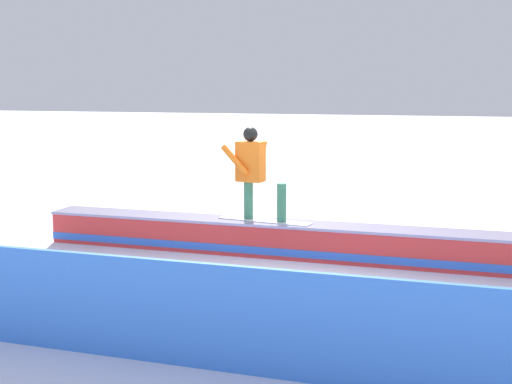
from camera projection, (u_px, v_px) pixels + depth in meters
The scene contains 4 objects.
ground_plane at pixel (294, 256), 9.49m from camera, with size 120.00×120.00×0.00m, color white.
grind_box at pixel (294, 241), 9.46m from camera, with size 7.99×1.07×0.51m.
snowboarder at pixel (254, 170), 9.50m from camera, with size 1.46×0.42×1.41m.
safety_fence at pixel (162, 312), 5.69m from camera, with size 10.75×0.06×0.96m, color #3A7CEF.
Camera 1 is at (-2.70, 8.84, 2.43)m, focal length 44.58 mm.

